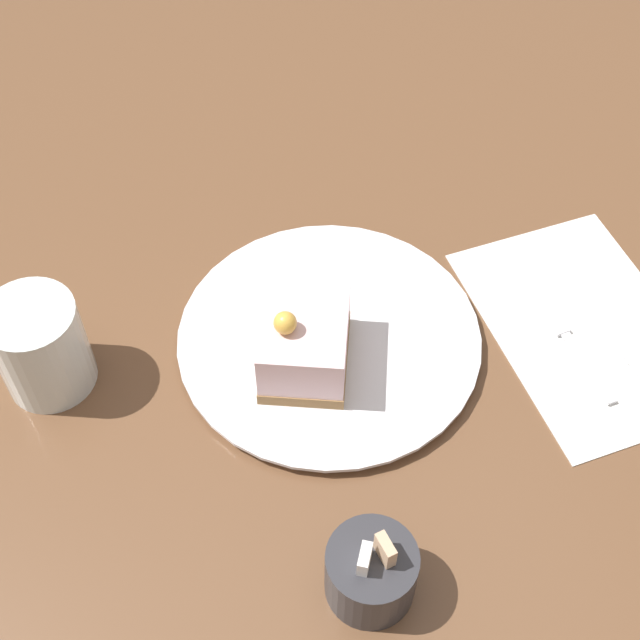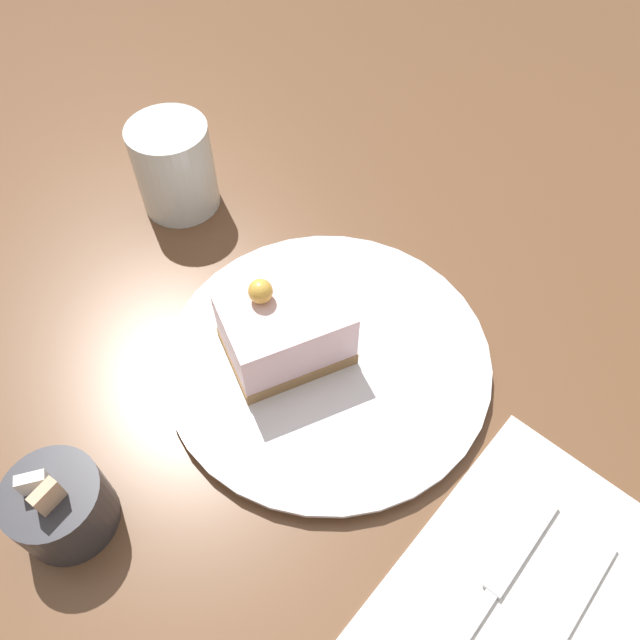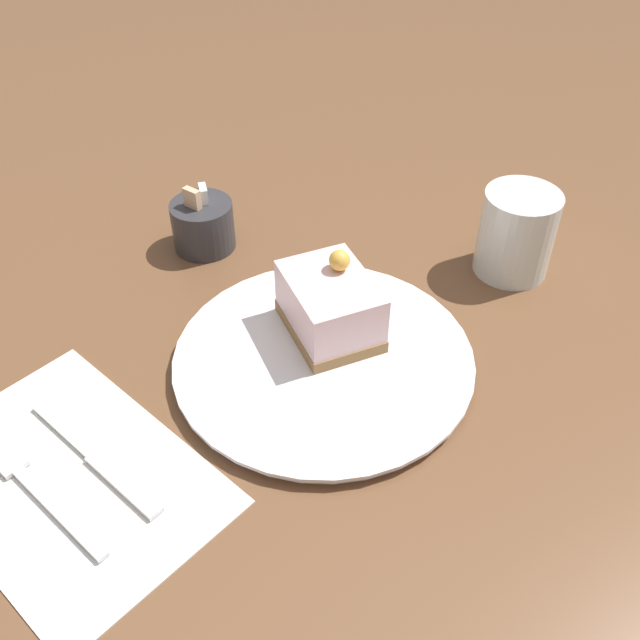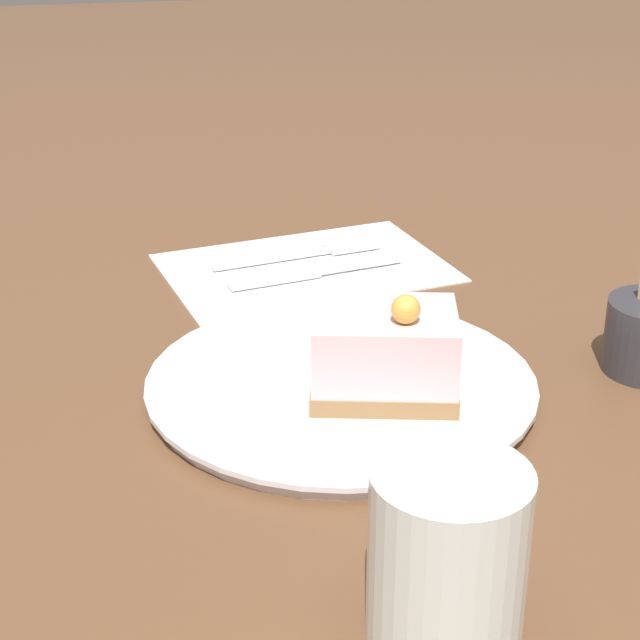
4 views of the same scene
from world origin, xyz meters
name	(u,v)px [view 4 (image 4 of 4)]	position (x,y,z in m)	size (l,w,h in m)	color
ground_plane	(331,414)	(0.00, 0.00, 0.00)	(4.00, 4.00, 0.00)	brown
plate	(341,385)	(-0.03, 0.01, 0.01)	(0.28, 0.28, 0.01)	white
cake_slice	(385,354)	(0.00, 0.04, 0.04)	(0.10, 0.12, 0.08)	#9E7547
napkin	(305,267)	(-0.27, 0.03, 0.00)	(0.22, 0.28, 0.00)	white
fork	(311,253)	(-0.30, 0.05, 0.01)	(0.05, 0.17, 0.00)	silver
knife	(299,276)	(-0.24, 0.02, 0.01)	(0.04, 0.17, 0.00)	silver
drinking_glass	(448,555)	(0.23, 0.01, 0.05)	(0.08, 0.08, 0.09)	silver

